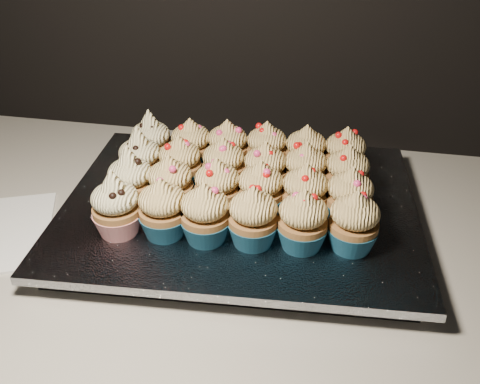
{
  "coord_description": "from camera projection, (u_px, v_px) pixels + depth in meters",
  "views": [
    {
      "loc": [
        0.13,
        1.11,
        1.35
      ],
      "look_at": [
        0.01,
        1.73,
        0.95
      ],
      "focal_mm": 40.0,
      "sensor_mm": 36.0,
      "label": 1
    }
  ],
  "objects": [
    {
      "name": "cupcake_12",
      "position": [
        140.0,
        160.0,
        0.78
      ],
      "size": [
        0.06,
        0.06,
        0.1
      ],
      "color": "red",
      "rests_on": "foil_lining"
    },
    {
      "name": "worktop",
      "position": [
        229.0,
        243.0,
        0.77
      ],
      "size": [
        2.44,
        0.64,
        0.04
      ],
      "primitive_type": "cube",
      "color": "beige",
      "rests_on": "cabinet"
    },
    {
      "name": "cupcake_22",
      "position": [
        306.0,
        153.0,
        0.8
      ],
      "size": [
        0.06,
        0.06,
        0.08
      ],
      "color": "#1A587A",
      "rests_on": "foil_lining"
    },
    {
      "name": "cupcake_11",
      "position": [
        349.0,
        198.0,
        0.7
      ],
      "size": [
        0.06,
        0.06,
        0.08
      ],
      "color": "#1A587A",
      "rests_on": "foil_lining"
    },
    {
      "name": "foil_lining",
      "position": [
        240.0,
        205.0,
        0.76
      ],
      "size": [
        0.52,
        0.42,
        0.01
      ],
      "primitive_type": "cube",
      "rotation": [
        0.0,
        0.0,
        0.07
      ],
      "color": "silver",
      "rests_on": "baking_tray"
    },
    {
      "name": "cupcake_6",
      "position": [
        131.0,
        181.0,
        0.73
      ],
      "size": [
        0.06,
        0.06,
        0.1
      ],
      "color": "red",
      "rests_on": "foil_lining"
    },
    {
      "name": "cupcake_21",
      "position": [
        266.0,
        149.0,
        0.81
      ],
      "size": [
        0.06,
        0.06,
        0.08
      ],
      "color": "#1A587A",
      "rests_on": "foil_lining"
    },
    {
      "name": "cupcake_2",
      "position": [
        205.0,
        215.0,
        0.67
      ],
      "size": [
        0.06,
        0.06,
        0.08
      ],
      "color": "#1A587A",
      "rests_on": "foil_lining"
    },
    {
      "name": "cupcake_13",
      "position": [
        180.0,
        164.0,
        0.77
      ],
      "size": [
        0.06,
        0.06,
        0.08
      ],
      "color": "#1A587A",
      "rests_on": "foil_lining"
    },
    {
      "name": "cupcake_14",
      "position": [
        224.0,
        166.0,
        0.77
      ],
      "size": [
        0.06,
        0.06,
        0.08
      ],
      "color": "#1A587A",
      "rests_on": "foil_lining"
    },
    {
      "name": "baking_tray",
      "position": [
        240.0,
        215.0,
        0.77
      ],
      "size": [
        0.48,
        0.38,
        0.02
      ],
      "primitive_type": "cube",
      "rotation": [
        0.0,
        0.0,
        0.07
      ],
      "color": "black",
      "rests_on": "worktop"
    },
    {
      "name": "cupcake_0",
      "position": [
        116.0,
        207.0,
        0.68
      ],
      "size": [
        0.06,
        0.06,
        0.1
      ],
      "color": "red",
      "rests_on": "foil_lining"
    },
    {
      "name": "cupcake_10",
      "position": [
        305.0,
        194.0,
        0.71
      ],
      "size": [
        0.06,
        0.06,
        0.08
      ],
      "color": "#1A587A",
      "rests_on": "foil_lining"
    },
    {
      "name": "cupcake_4",
      "position": [
        303.0,
        221.0,
        0.65
      ],
      "size": [
        0.06,
        0.06,
        0.08
      ],
      "color": "#1A587A",
      "rests_on": "foil_lining"
    },
    {
      "name": "cupcake_1",
      "position": [
        163.0,
        210.0,
        0.67
      ],
      "size": [
        0.06,
        0.06,
        0.08
      ],
      "color": "#1A587A",
      "rests_on": "foil_lining"
    },
    {
      "name": "cupcake_18",
      "position": [
        151.0,
        142.0,
        0.83
      ],
      "size": [
        0.06,
        0.06,
        0.1
      ],
      "color": "red",
      "rests_on": "foil_lining"
    },
    {
      "name": "cupcake_17",
      "position": [
        347.0,
        174.0,
        0.75
      ],
      "size": [
        0.06,
        0.06,
        0.08
      ],
      "color": "#1A587A",
      "rests_on": "foil_lining"
    },
    {
      "name": "cupcake_7",
      "position": [
        171.0,
        185.0,
        0.72
      ],
      "size": [
        0.06,
        0.06,
        0.08
      ],
      "color": "#1A587A",
      "rests_on": "foil_lining"
    },
    {
      "name": "cupcake_5",
      "position": [
        354.0,
        223.0,
        0.65
      ],
      "size": [
        0.06,
        0.06,
        0.08
      ],
      "color": "#1A587A",
      "rests_on": "foil_lining"
    },
    {
      "name": "cupcake_9",
      "position": [
        260.0,
        191.0,
        0.71
      ],
      "size": [
        0.06,
        0.06,
        0.08
      ],
      "color": "#1A587A",
      "rests_on": "foil_lining"
    },
    {
      "name": "cupcake_16",
      "position": [
        305.0,
        171.0,
        0.76
      ],
      "size": [
        0.06,
        0.06,
        0.08
      ],
      "color": "#1A587A",
      "rests_on": "foil_lining"
    },
    {
      "name": "cupcake_15",
      "position": [
        265.0,
        170.0,
        0.76
      ],
      "size": [
        0.06,
        0.06,
        0.08
      ],
      "color": "#1A587A",
      "rests_on": "foil_lining"
    },
    {
      "name": "cupcake_20",
      "position": [
        228.0,
        147.0,
        0.82
      ],
      "size": [
        0.06,
        0.06,
        0.08
      ],
      "color": "#1A587A",
      "rests_on": "foil_lining"
    },
    {
      "name": "cupcake_3",
      "position": [
        253.0,
        218.0,
        0.66
      ],
      "size": [
        0.06,
        0.06,
        0.08
      ],
      "color": "#1A587A",
      "rests_on": "foil_lining"
    },
    {
      "name": "cupcake_19",
      "position": [
        191.0,
        146.0,
        0.82
      ],
      "size": [
        0.06,
        0.06,
        0.08
      ],
      "color": "#1A587A",
      "rests_on": "foil_lining"
    },
    {
      "name": "cupcake_23",
      "position": [
        345.0,
        155.0,
        0.8
      ],
      "size": [
        0.06,
        0.06,
        0.08
      ],
      "color": "#1A587A",
      "rests_on": "foil_lining"
    },
    {
      "name": "cupcake_8",
      "position": [
        217.0,
        188.0,
        0.72
      ],
      "size": [
        0.06,
        0.06,
        0.08
      ],
      "color": "#1A587A",
      "rests_on": "foil_lining"
    }
  ]
}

